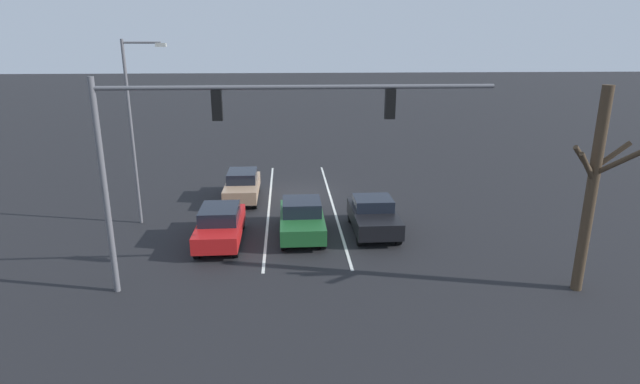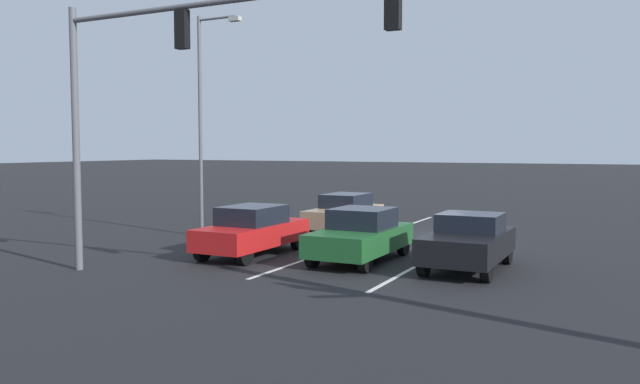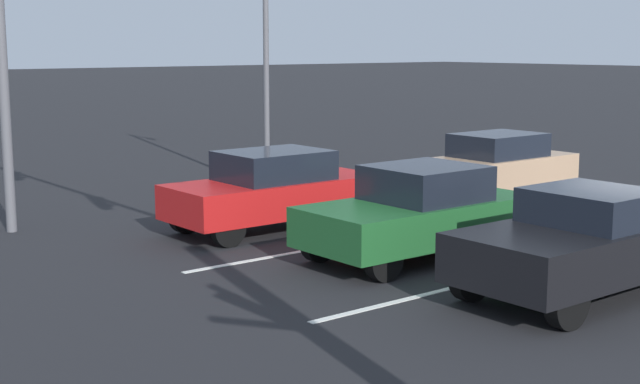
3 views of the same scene
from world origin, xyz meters
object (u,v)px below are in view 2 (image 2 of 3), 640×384
object	(u,v)px
traffic_signal_gantry	(185,66)
car_black_leftlane_front	(468,241)
street_lamp_right_shoulder	(204,111)
car_darkgreen_midlane_front	(361,235)
car_red_rightlane_front	(252,230)
car_tan_rightlane_second	(345,213)

from	to	relation	value
traffic_signal_gantry	car_black_leftlane_front	bearing A→B (deg)	-140.29
street_lamp_right_shoulder	car_black_leftlane_front	bearing A→B (deg)	169.34
car_darkgreen_midlane_front	car_red_rightlane_front	distance (m)	3.52
car_black_leftlane_front	traffic_signal_gantry	world-z (taller)	traffic_signal_gantry
car_tan_rightlane_second	traffic_signal_gantry	xyz separation A→B (m)	(-0.34, 10.22, 4.59)
car_tan_rightlane_second	traffic_signal_gantry	size ratio (longest dim) A/B	0.34
car_red_rightlane_front	street_lamp_right_shoulder	size ratio (longest dim) A/B	0.52
traffic_signal_gantry	street_lamp_right_shoulder	size ratio (longest dim) A/B	1.52
car_red_rightlane_front	street_lamp_right_shoulder	distance (m)	6.16
car_red_rightlane_front	street_lamp_right_shoulder	world-z (taller)	street_lamp_right_shoulder
car_darkgreen_midlane_front	car_black_leftlane_front	xyz separation A→B (m)	(-3.19, -0.13, 0.01)
car_red_rightlane_front	car_black_leftlane_front	world-z (taller)	car_red_rightlane_front
car_darkgreen_midlane_front	car_tan_rightlane_second	distance (m)	6.25
car_tan_rightlane_second	car_darkgreen_midlane_front	bearing A→B (deg)	118.93
car_red_rightlane_front	car_black_leftlane_front	bearing A→B (deg)	-173.91
car_tan_rightlane_second	traffic_signal_gantry	world-z (taller)	traffic_signal_gantry
car_darkgreen_midlane_front	traffic_signal_gantry	xyz separation A→B (m)	(2.69, 4.75, 4.60)
car_darkgreen_midlane_front	car_black_leftlane_front	world-z (taller)	car_darkgreen_midlane_front
car_darkgreen_midlane_front	car_black_leftlane_front	distance (m)	3.19
car_darkgreen_midlane_front	traffic_signal_gantry	size ratio (longest dim) A/B	0.34
car_darkgreen_midlane_front	street_lamp_right_shoulder	bearing A→B (deg)	-16.03
car_darkgreen_midlane_front	street_lamp_right_shoulder	distance (m)	8.61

